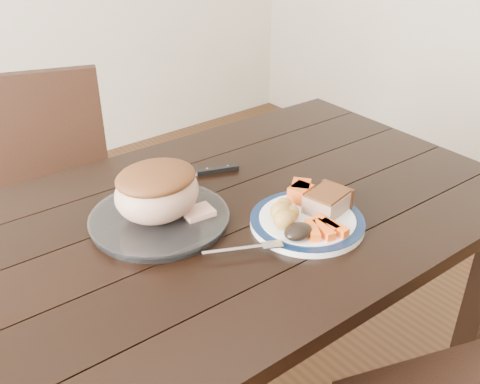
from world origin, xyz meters
TOP-DOWN VIEW (x-y plane):
  - dining_table at (0.00, 0.00)m, footprint 1.63×0.96m
  - chair_far at (-0.14, 0.73)m, footprint 0.54×0.55m
  - dinner_plate at (0.16, -0.17)m, footprint 0.27×0.27m
  - plate_rim at (0.16, -0.17)m, footprint 0.27×0.27m
  - serving_platter at (-0.11, 0.05)m, footprint 0.32×0.32m
  - pork_slice at (0.22, -0.18)m, footprint 0.11×0.10m
  - roasted_potatoes at (0.10, -0.15)m, footprint 0.10×0.09m
  - carrot_batons at (0.15, -0.24)m, footprint 0.09×0.09m
  - pumpkin_wedges at (0.21, -0.10)m, footprint 0.08×0.08m
  - dark_mushroom at (0.09, -0.22)m, footprint 0.07×0.05m
  - fork at (-0.03, -0.18)m, footprint 0.17×0.10m
  - roast_joint at (-0.11, 0.05)m, footprint 0.20×0.18m
  - cut_slice at (-0.03, -0.00)m, footprint 0.08×0.06m
  - carving_knife at (0.12, 0.19)m, footprint 0.30×0.14m

SIDE VIEW (x-z plane):
  - chair_far at x=-0.14m, z-range 0.06..0.99m
  - dining_table at x=0.00m, z-range 0.28..1.03m
  - carving_knife at x=0.12m, z-range 0.75..0.76m
  - dinner_plate at x=0.16m, z-range 0.75..0.77m
  - serving_platter at x=-0.11m, z-range 0.75..0.77m
  - plate_rim at x=0.16m, z-range 0.76..0.78m
  - fork at x=-0.03m, z-range 0.77..0.77m
  - cut_slice at x=-0.03m, z-range 0.77..0.78m
  - carrot_batons at x=0.15m, z-range 0.77..0.79m
  - dark_mushroom at x=0.09m, z-range 0.77..0.80m
  - pumpkin_wedges at x=0.21m, z-range 0.77..0.81m
  - roasted_potatoes at x=0.10m, z-range 0.77..0.81m
  - pork_slice at x=0.22m, z-range 0.77..0.81m
  - roast_joint at x=-0.11m, z-range 0.77..0.90m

